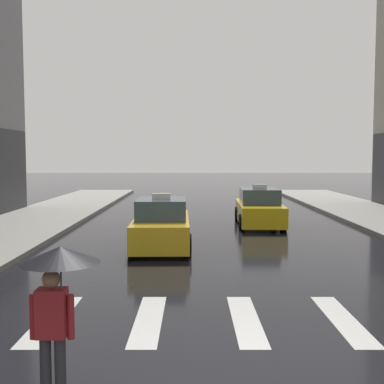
# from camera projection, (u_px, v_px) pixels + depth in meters

# --- Properties ---
(crosswalk_markings) EXTENTS (11.30, 2.80, 0.01)m
(crosswalk_markings) POSITION_uv_depth(u_px,v_px,m) (244.00, 319.00, 8.86)
(crosswalk_markings) COLOR silver
(crosswalk_markings) RESTS_ON ground
(taxi_lead) EXTENTS (2.01, 4.58, 1.80)m
(taxi_lead) POSITION_uv_depth(u_px,v_px,m) (160.00, 225.00, 15.86)
(taxi_lead) COLOR gold
(taxi_lead) RESTS_ON ground
(taxi_second) EXTENTS (2.03, 4.59, 1.80)m
(taxi_second) POSITION_uv_depth(u_px,v_px,m) (258.00, 209.00, 20.85)
(taxi_second) COLOR yellow
(taxi_second) RESTS_ON ground
(pedestrian_with_umbrella) EXTENTS (0.96, 0.96, 1.94)m
(pedestrian_with_umbrella) POSITION_uv_depth(u_px,v_px,m) (56.00, 281.00, 5.78)
(pedestrian_with_umbrella) COLOR #333338
(pedestrian_with_umbrella) RESTS_ON ground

